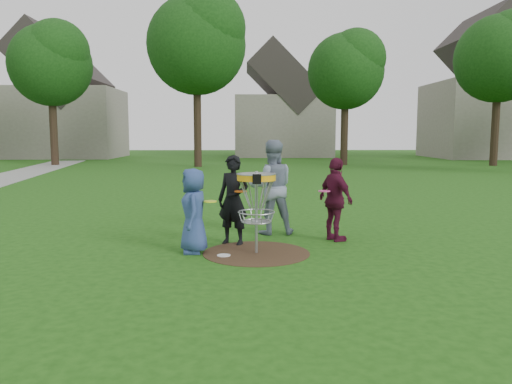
{
  "coord_description": "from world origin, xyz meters",
  "views": [
    {
      "loc": [
        -0.18,
        -8.19,
        2.01
      ],
      "look_at": [
        0.0,
        0.3,
        1.0
      ],
      "focal_mm": 35.0,
      "sensor_mm": 36.0,
      "label": 1
    }
  ],
  "objects_px": {
    "player_black": "(233,200)",
    "player_maroon": "(336,200)",
    "player_blue": "(194,211)",
    "player_grey": "(272,187)",
    "disc_golf_basket": "(256,193)"
  },
  "relations": [
    {
      "from": "player_blue",
      "to": "disc_golf_basket",
      "type": "bearing_deg",
      "value": 78.44
    },
    {
      "from": "player_black",
      "to": "player_grey",
      "type": "relative_size",
      "value": 0.86
    },
    {
      "from": "player_grey",
      "to": "player_maroon",
      "type": "xyz_separation_m",
      "value": [
        1.16,
        -0.69,
        -0.16
      ]
    },
    {
      "from": "player_blue",
      "to": "player_maroon",
      "type": "relative_size",
      "value": 0.91
    },
    {
      "from": "player_blue",
      "to": "player_grey",
      "type": "height_order",
      "value": "player_grey"
    },
    {
      "from": "player_maroon",
      "to": "player_blue",
      "type": "bearing_deg",
      "value": 81.99
    },
    {
      "from": "player_black",
      "to": "disc_golf_basket",
      "type": "height_order",
      "value": "player_black"
    },
    {
      "from": "player_grey",
      "to": "disc_golf_basket",
      "type": "distance_m",
      "value": 1.66
    },
    {
      "from": "disc_golf_basket",
      "to": "player_blue",
      "type": "bearing_deg",
      "value": 176.04
    },
    {
      "from": "disc_golf_basket",
      "to": "player_black",
      "type": "bearing_deg",
      "value": 119.51
    },
    {
      "from": "player_black",
      "to": "player_maroon",
      "type": "relative_size",
      "value": 1.04
    },
    {
      "from": "player_black",
      "to": "player_maroon",
      "type": "xyz_separation_m",
      "value": [
        1.89,
        0.23,
        -0.03
      ]
    },
    {
      "from": "player_grey",
      "to": "disc_golf_basket",
      "type": "height_order",
      "value": "player_grey"
    },
    {
      "from": "player_black",
      "to": "disc_golf_basket",
      "type": "distance_m",
      "value": 0.84
    },
    {
      "from": "player_grey",
      "to": "player_blue",
      "type": "bearing_deg",
      "value": 43.48
    }
  ]
}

